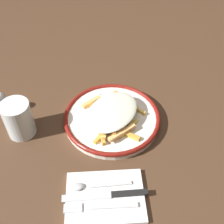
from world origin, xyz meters
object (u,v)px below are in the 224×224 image
object	(u,v)px
fork	(100,207)
spoon	(91,186)
salt_shaker	(2,102)
plate	(112,118)
napkin	(105,197)
water_glass	(18,119)
knife	(113,195)
fries_heap	(112,113)

from	to	relation	value
fork	spoon	bearing A→B (deg)	22.53
salt_shaker	plate	bearing A→B (deg)	-101.00
plate	napkin	distance (m)	0.26
water_glass	fork	bearing A→B (deg)	-138.78
plate	fork	bearing A→B (deg)	170.95
plate	knife	size ratio (longest dim) A/B	1.40
fries_heap	napkin	world-z (taller)	fries_heap
water_glass	salt_shaker	distance (m)	0.12
fries_heap	water_glass	xyz separation A→B (m)	(-0.02, 0.27, 0.01)
plate	knife	xyz separation A→B (m)	(-0.25, 0.01, 0.00)
knife	salt_shaker	size ratio (longest dim) A/B	2.81
napkin	spoon	distance (m)	0.04
fork	salt_shaker	xyz separation A→B (m)	(0.35, 0.29, 0.02)
napkin	water_glass	world-z (taller)	water_glass
napkin	spoon	world-z (taller)	spoon
napkin	knife	world-z (taller)	knife
plate	fork	distance (m)	0.28
napkin	spoon	bearing A→B (deg)	52.50
fries_heap	salt_shaker	xyz separation A→B (m)	(0.07, 0.34, -0.01)
plate	fork	xyz separation A→B (m)	(-0.28, 0.04, -0.00)
water_glass	salt_shaker	bearing A→B (deg)	37.67
water_glass	spoon	bearing A→B (deg)	-134.95
knife	salt_shaker	world-z (taller)	salt_shaker
spoon	salt_shaker	size ratio (longest dim) A/B	2.04
fries_heap	spoon	world-z (taller)	fries_heap
plate	fries_heap	size ratio (longest dim) A/B	1.31
napkin	salt_shaker	world-z (taller)	salt_shaker
napkin	knife	size ratio (longest dim) A/B	0.91
water_glass	salt_shaker	world-z (taller)	water_glass
plate	spoon	bearing A→B (deg)	163.41
fries_heap	knife	world-z (taller)	fries_heap
plate	salt_shaker	xyz separation A→B (m)	(0.07, 0.34, 0.02)
salt_shaker	fries_heap	bearing A→B (deg)	-102.52
fries_heap	salt_shaker	distance (m)	0.35
spoon	water_glass	xyz separation A→B (m)	(0.20, 0.20, 0.04)
salt_shaker	knife	bearing A→B (deg)	-134.40
plate	salt_shaker	size ratio (longest dim) A/B	3.94
fork	spoon	size ratio (longest dim) A/B	1.16
napkin	plate	bearing A→B (deg)	-7.32
knife	salt_shaker	xyz separation A→B (m)	(0.32, 0.33, 0.02)
knife	water_glass	size ratio (longest dim) A/B	1.89
napkin	spoon	size ratio (longest dim) A/B	1.26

